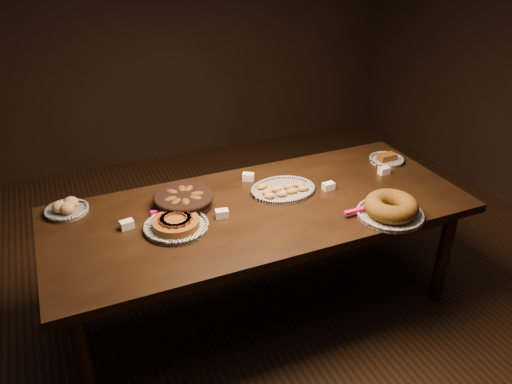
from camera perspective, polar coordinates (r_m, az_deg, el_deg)
name	(u,v)px	position (r m, az deg, el deg)	size (l,w,h in m)	color
ground	(260,307)	(3.29, 0.50, -12.97)	(5.00, 5.00, 0.00)	black
buffet_table	(261,217)	(2.88, 0.55, -2.91)	(2.40, 1.00, 0.75)	black
apple_tart_plate	(176,224)	(2.67, -9.13, -3.66)	(0.35, 0.35, 0.07)	white
madeleine_platter	(283,190)	(2.99, 3.09, 0.27)	(0.39, 0.32, 0.05)	black
bundt_cake_plate	(391,208)	(2.83, 15.15, -1.83)	(0.43, 0.37, 0.11)	black
croissant_basket	(184,199)	(2.85, -8.26, -0.80)	(0.37, 0.37, 0.09)	black
bread_roll_plate	(66,208)	(2.97, -20.86, -1.75)	(0.24, 0.24, 0.08)	white
loaf_plate	(387,159)	(3.48, 14.71, 3.66)	(0.23, 0.23, 0.05)	black
tent_cards	(268,193)	(2.94, 1.33, -0.09)	(1.71, 0.42, 0.04)	white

